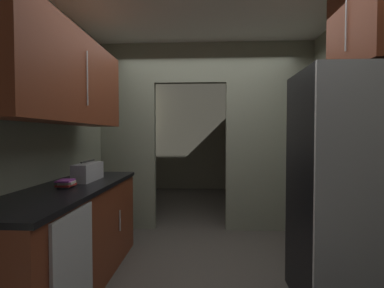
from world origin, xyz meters
The scene contains 12 objects.
ground centered at (0.00, 0.00, 0.00)m, with size 20.00×20.00×0.00m, color #47423D.
kitchen_overhead_slab centered at (0.00, 0.41, 2.75)m, with size 3.47×6.70×0.06m, color silver.
kitchen_partition centered at (0.08, 1.35, 1.46)m, with size 3.07×0.12×2.72m.
adjoining_room_shell centered at (0.00, 3.42, 1.36)m, with size 3.07×3.15×2.72m.
kitchen_flank_left centered at (-1.59, -0.57, 1.36)m, with size 0.10×3.85×2.72m, color gray.
refrigerator centered at (1.14, -0.43, 0.95)m, with size 0.73×0.72×1.90m.
lower_cabinet_run centered at (-1.21, -0.32, 0.46)m, with size 0.66×2.02×0.92m.
dishwasher centered at (-0.89, -0.89, 0.43)m, with size 0.02×0.56×0.86m.
upper_cabinet_counterside centered at (-1.21, -0.32, 1.88)m, with size 0.36×1.82×0.79m.
upper_cabinet_fridgeside centered at (1.36, -0.33, 2.31)m, with size 0.36×0.81×0.77m.
boombox centered at (-1.18, 0.02, 1.01)m, with size 0.17×0.44×0.20m.
book_stack centered at (-1.20, -0.37, 0.96)m, with size 0.14×0.18×0.07m.
Camera 1 is at (0.02, -2.71, 1.38)m, focal length 25.89 mm.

